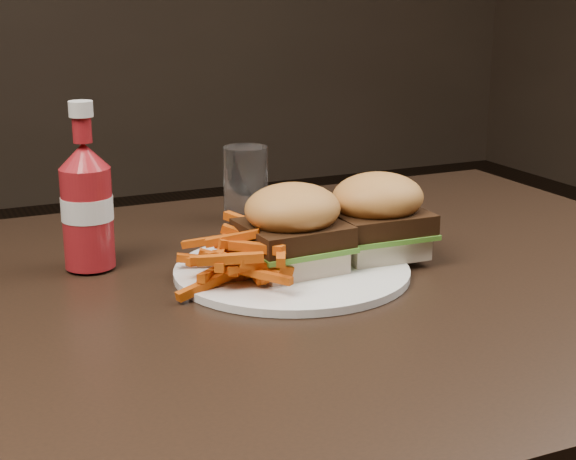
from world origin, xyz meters
name	(u,v)px	position (x,y,z in m)	size (l,w,h in m)	color
dining_table	(237,308)	(0.00, 0.00, 0.73)	(1.20, 0.80, 0.04)	black
plate	(292,271)	(0.07, 0.02, 0.76)	(0.26, 0.26, 0.01)	white
sandwich_half_a	(293,258)	(0.07, 0.02, 0.77)	(0.10, 0.09, 0.02)	beige
sandwich_half_b	(376,244)	(0.18, 0.03, 0.77)	(0.10, 0.09, 0.02)	beige
fries_pile	(249,257)	(0.02, 0.01, 0.78)	(0.12, 0.12, 0.05)	#AC5110
ketchup_bottle	(88,218)	(-0.12, 0.14, 0.81)	(0.06, 0.06, 0.11)	maroon
tumbler	(246,181)	(0.11, 0.25, 0.81)	(0.06, 0.06, 0.09)	white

